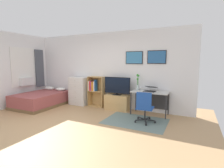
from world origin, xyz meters
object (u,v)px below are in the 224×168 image
at_px(television, 117,86).
at_px(office_chair, 144,107).
at_px(desk, 150,96).
at_px(bamboo_vase, 138,83).
at_px(dresser, 79,91).
at_px(tv_stand, 117,102).
at_px(bed, 42,99).
at_px(laptop, 150,89).
at_px(bookshelf, 95,89).
at_px(computer_mouse, 157,92).
at_px(wine_glass, 141,87).

bearing_deg(television, office_chair, -35.44).
xyz_separation_m(desk, bamboo_vase, (-0.45, 0.07, 0.38)).
bearing_deg(bamboo_vase, office_chair, -62.04).
height_order(dresser, desk, dresser).
relative_size(tv_stand, bamboo_vase, 1.64).
bearing_deg(bed, laptop, 8.82).
xyz_separation_m(dresser, tv_stand, (1.63, 0.01, -0.27)).
height_order(bookshelf, tv_stand, bookshelf).
xyz_separation_m(bed, laptop, (3.93, 0.74, 0.55)).
bearing_deg(computer_mouse, wine_glass, -178.98).
bearing_deg(laptop, computer_mouse, -15.81).
height_order(bed, wine_glass, wine_glass).
bearing_deg(computer_mouse, laptop, 156.37).
bearing_deg(office_chair, bamboo_vase, 113.88).
height_order(bed, computer_mouse, computer_mouse).
bearing_deg(bed, bookshelf, 21.96).
relative_size(bed, computer_mouse, 19.07).
bearing_deg(bamboo_vase, wine_glass, -51.48).
bearing_deg(bamboo_vase, tv_stand, -174.30).
bearing_deg(desk, computer_mouse, -28.51).
bearing_deg(dresser, bed, -146.68).
distance_m(office_chair, computer_mouse, 0.82).
relative_size(dresser, computer_mouse, 10.28).
bearing_deg(wine_glass, office_chair, -65.53).
bearing_deg(bookshelf, computer_mouse, -4.58).
distance_m(dresser, bookshelf, 0.72).
bearing_deg(dresser, bookshelf, 5.42).
height_order(laptop, computer_mouse, laptop).
distance_m(bed, tv_stand, 2.88).
height_order(tv_stand, office_chair, office_chair).
relative_size(bookshelf, tv_stand, 1.32).
distance_m(bed, dresser, 1.40).
distance_m(bookshelf, desk, 2.07).
bearing_deg(bamboo_vase, computer_mouse, -16.39).
relative_size(tv_stand, television, 0.90).
bearing_deg(computer_mouse, bed, -171.28).
relative_size(bed, office_chair, 2.31).
xyz_separation_m(laptop, computer_mouse, (0.24, -0.10, -0.05)).
bearing_deg(television, laptop, -0.27).
bearing_deg(computer_mouse, dresser, 177.78).
height_order(bookshelf, television, television).
xyz_separation_m(bed, office_chair, (3.98, -0.11, 0.20)).
bearing_deg(bed, tv_stand, 13.60).
bearing_deg(wine_glass, tv_stand, 170.78).
bearing_deg(wine_glass, desk, 26.19).
distance_m(bed, office_chair, 3.99).
bearing_deg(tv_stand, bed, -164.51).
relative_size(bookshelf, desk, 0.99).
bearing_deg(dresser, computer_mouse, -2.22).
distance_m(desk, computer_mouse, 0.31).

